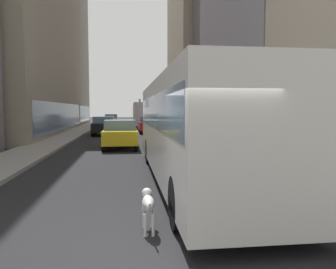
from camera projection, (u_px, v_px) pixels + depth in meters
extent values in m
plane|color=#232326|center=(133.00, 128.00, 40.27)|extent=(120.00, 120.00, 0.00)
cube|color=#9E9991|center=(85.00, 128.00, 39.55)|extent=(2.40, 110.00, 0.15)
cube|color=#ADA89E|center=(180.00, 127.00, 40.98)|extent=(2.40, 110.00, 0.15)
cube|color=slate|center=(63.00, 116.00, 30.17)|extent=(0.08, 20.41, 2.40)
cube|color=slate|center=(84.00, 114.00, 51.80)|extent=(0.08, 15.42, 2.40)
cube|color=slate|center=(216.00, 117.00, 29.62)|extent=(0.08, 18.41, 2.40)
cube|color=slate|center=(174.00, 114.00, 48.07)|extent=(0.08, 13.84, 2.40)
cube|color=silver|center=(194.00, 127.00, 10.27)|extent=(2.55, 11.50, 2.75)
cube|color=slate|center=(194.00, 111.00, 10.23)|extent=(2.57, 11.04, 0.90)
cube|color=black|center=(170.00, 144.00, 15.99)|extent=(2.55, 0.16, 0.44)
cylinder|color=black|center=(150.00, 151.00, 13.73)|extent=(0.30, 1.00, 1.00)
cylinder|color=black|center=(203.00, 150.00, 14.01)|extent=(0.30, 1.00, 1.00)
cylinder|color=black|center=(179.00, 203.00, 6.11)|extent=(0.30, 1.00, 1.00)
cylinder|color=black|center=(295.00, 199.00, 6.39)|extent=(0.30, 1.00, 1.00)
cube|color=silver|center=(140.00, 103.00, 15.12)|extent=(0.08, 0.24, 0.40)
cube|color=#B7BABF|center=(111.00, 121.00, 44.75)|extent=(1.71, 4.03, 0.75)
cube|color=slate|center=(111.00, 116.00, 44.51)|extent=(1.58, 1.81, 0.55)
cylinder|color=black|center=(107.00, 123.00, 46.27)|extent=(0.22, 0.64, 0.64)
cylinder|color=black|center=(117.00, 123.00, 46.46)|extent=(0.22, 0.64, 0.64)
cylinder|color=black|center=(105.00, 124.00, 43.11)|extent=(0.22, 0.64, 0.64)
cylinder|color=black|center=(117.00, 124.00, 43.30)|extent=(0.22, 0.64, 0.64)
cube|color=yellow|center=(120.00, 136.00, 19.34)|extent=(1.91, 4.55, 0.75)
cube|color=slate|center=(120.00, 125.00, 19.07)|extent=(1.75, 2.05, 0.55)
cylinder|color=black|center=(108.00, 140.00, 21.10)|extent=(0.22, 0.64, 0.64)
cylinder|color=black|center=(134.00, 139.00, 21.31)|extent=(0.22, 0.64, 0.64)
cylinder|color=black|center=(104.00, 146.00, 17.42)|extent=(0.22, 0.64, 0.64)
cylinder|color=black|center=(136.00, 145.00, 17.63)|extent=(0.22, 0.64, 0.64)
cube|color=black|center=(104.00, 127.00, 28.88)|extent=(1.82, 4.04, 0.75)
cube|color=slate|center=(103.00, 120.00, 28.63)|extent=(1.67, 1.82, 0.55)
cylinder|color=black|center=(96.00, 130.00, 30.39)|extent=(0.22, 0.64, 0.64)
cylinder|color=black|center=(114.00, 130.00, 30.59)|extent=(0.22, 0.64, 0.64)
cylinder|color=black|center=(93.00, 133.00, 27.22)|extent=(0.22, 0.64, 0.64)
cylinder|color=black|center=(112.00, 133.00, 27.42)|extent=(0.22, 0.64, 0.64)
cube|color=red|center=(148.00, 126.00, 31.66)|extent=(1.73, 4.56, 0.75)
cube|color=slate|center=(148.00, 119.00, 31.38)|extent=(1.59, 2.05, 0.55)
cylinder|color=black|center=(139.00, 129.00, 33.44)|extent=(0.22, 0.64, 0.64)
cylinder|color=black|center=(154.00, 128.00, 33.63)|extent=(0.22, 0.64, 0.64)
cylinder|color=black|center=(141.00, 131.00, 29.75)|extent=(0.22, 0.64, 0.64)
cylinder|color=black|center=(158.00, 131.00, 29.94)|extent=(0.22, 0.64, 0.64)
cube|color=#A51919|center=(142.00, 115.00, 43.22)|extent=(2.30, 2.00, 2.10)
cube|color=silver|center=(143.00, 114.00, 39.49)|extent=(2.30, 5.50, 2.60)
cylinder|color=black|center=(134.00, 123.00, 43.17)|extent=(0.28, 0.90, 0.90)
cylinder|color=black|center=(150.00, 123.00, 43.42)|extent=(0.28, 0.90, 0.90)
cylinder|color=black|center=(135.00, 125.00, 37.73)|extent=(0.28, 0.90, 0.90)
cylinder|color=black|center=(153.00, 125.00, 37.98)|extent=(0.28, 0.90, 0.90)
ellipsoid|color=white|center=(148.00, 203.00, 5.97)|extent=(0.22, 0.60, 0.26)
sphere|color=white|center=(147.00, 193.00, 6.34)|extent=(0.20, 0.20, 0.20)
sphere|color=black|center=(144.00, 192.00, 6.35)|extent=(0.07, 0.07, 0.07)
sphere|color=black|center=(150.00, 192.00, 6.37)|extent=(0.07, 0.07, 0.07)
cylinder|color=white|center=(150.00, 207.00, 5.57)|extent=(0.03, 0.16, 0.19)
cylinder|color=white|center=(144.00, 218.00, 6.20)|extent=(0.06, 0.06, 0.40)
cylinder|color=white|center=(151.00, 217.00, 6.21)|extent=(0.06, 0.06, 0.40)
cylinder|color=white|center=(145.00, 225.00, 5.78)|extent=(0.06, 0.06, 0.40)
cylinder|color=white|center=(153.00, 225.00, 5.80)|extent=(0.06, 0.06, 0.40)
sphere|color=black|center=(151.00, 200.00, 6.08)|extent=(0.04, 0.04, 0.04)
sphere|color=black|center=(145.00, 204.00, 5.89)|extent=(0.04, 0.04, 0.04)
sphere|color=black|center=(150.00, 203.00, 5.79)|extent=(0.04, 0.04, 0.04)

